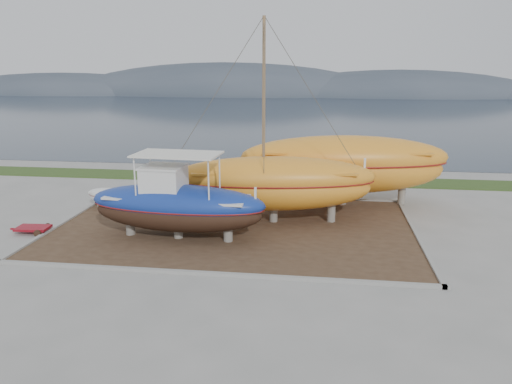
% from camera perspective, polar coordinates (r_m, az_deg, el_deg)
% --- Properties ---
extents(ground, '(140.00, 140.00, 0.00)m').
position_cam_1_polar(ground, '(22.21, -4.28, -7.32)').
color(ground, gray).
rests_on(ground, ground).
extents(dirt_patch, '(18.00, 12.00, 0.06)m').
position_cam_1_polar(dirt_patch, '(25.88, -2.45, -4.03)').
color(dirt_patch, '#422D1E').
rests_on(dirt_patch, ground).
extents(curb_frame, '(18.60, 12.60, 0.15)m').
position_cam_1_polar(curb_frame, '(25.87, -2.45, -3.94)').
color(curb_frame, gray).
rests_on(curb_frame, ground).
extents(grass_strip, '(44.00, 3.00, 0.08)m').
position_cam_1_polar(grass_strip, '(36.85, 0.70, 1.56)').
color(grass_strip, '#284219').
rests_on(grass_strip, ground).
extents(sea, '(260.00, 100.00, 0.04)m').
position_cam_1_polar(sea, '(90.65, 5.00, 9.08)').
color(sea, '#1B2737').
rests_on(sea, ground).
extents(mountain_ridge, '(200.00, 36.00, 20.00)m').
position_cam_1_polar(mountain_ridge, '(145.47, 6.11, 11.00)').
color(mountain_ridge, '#333D49').
rests_on(mountain_ridge, ground).
extents(blue_caique, '(8.73, 3.19, 4.13)m').
position_cam_1_polar(blue_caique, '(23.94, -9.02, -0.49)').
color(blue_caique, navy).
rests_on(blue_caique, dirt_patch).
extents(white_dinghy, '(4.05, 2.51, 1.14)m').
position_cam_1_polar(white_dinghy, '(29.99, -15.81, -0.81)').
color(white_dinghy, silver).
rests_on(white_dinghy, dirt_patch).
extents(orange_sailboat, '(11.00, 4.53, 10.44)m').
position_cam_1_polar(orange_sailboat, '(25.64, 2.10, 7.83)').
color(orange_sailboat, orange).
rests_on(orange_sailboat, dirt_patch).
extents(orange_bare_hull, '(12.56, 5.09, 4.00)m').
position_cam_1_polar(orange_bare_hull, '(30.03, 9.99, 2.35)').
color(orange_bare_hull, orange).
rests_on(orange_bare_hull, dirt_patch).
extents(red_trailer, '(2.42, 1.33, 0.33)m').
position_cam_1_polar(red_trailer, '(27.38, -24.11, -3.98)').
color(red_trailer, maroon).
rests_on(red_trailer, ground).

